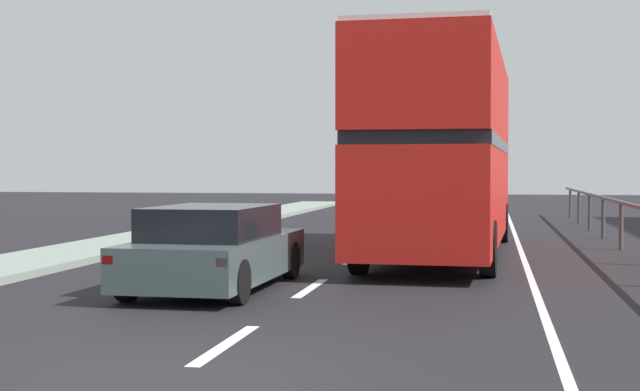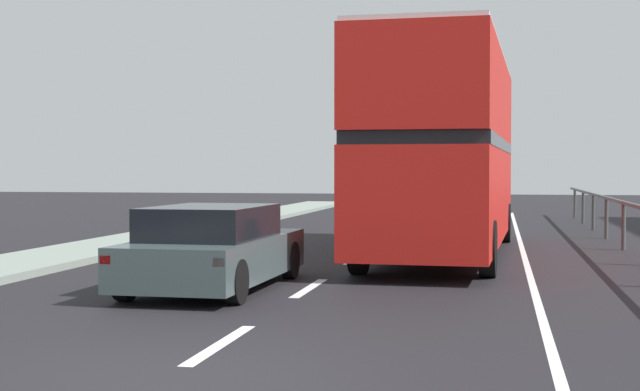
{
  "view_description": "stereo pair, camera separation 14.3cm",
  "coord_description": "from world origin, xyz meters",
  "views": [
    {
      "loc": [
        2.81,
        -8.11,
        1.91
      ],
      "look_at": [
        -0.29,
        8.55,
        1.41
      ],
      "focal_mm": 51.55,
      "sensor_mm": 36.0,
      "label": 1
    },
    {
      "loc": [
        2.95,
        -8.08,
        1.91
      ],
      "look_at": [
        -0.29,
        8.55,
        1.41
      ],
      "focal_mm": 51.55,
      "sensor_mm": 36.0,
      "label": 2
    }
  ],
  "objects": [
    {
      "name": "hatchback_car_near",
      "position": [
        -1.45,
        5.76,
        0.64
      ],
      "size": [
        1.94,
        4.55,
        1.32
      ],
      "rotation": [
        0.0,
        0.0,
        -0.02
      ],
      "color": "#404E4F",
      "rests_on": "ground"
    },
    {
      "name": "double_decker_bus_red",
      "position": [
        1.79,
        12.06,
        2.36
      ],
      "size": [
        2.97,
        10.93,
        4.41
      ],
      "rotation": [
        0.0,
        0.0,
        -0.04
      ],
      "color": "red",
      "rests_on": "ground"
    },
    {
      "name": "lane_paint_markings",
      "position": [
        2.1,
        8.82,
        0.0
      ],
      "size": [
        3.64,
        46.0,
        0.01
      ],
      "color": "silver",
      "rests_on": "ground"
    },
    {
      "name": "ground_plane",
      "position": [
        0.0,
        0.0,
        -0.05
      ],
      "size": [
        74.41,
        120.0,
        0.1
      ],
      "primitive_type": "cube",
      "color": "black"
    }
  ]
}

